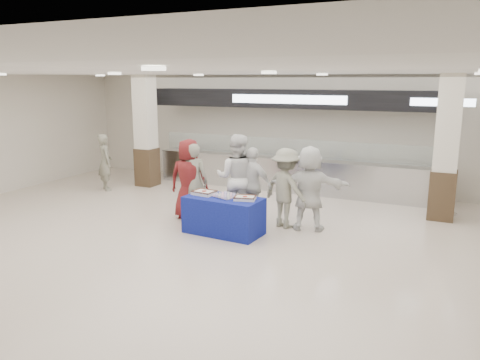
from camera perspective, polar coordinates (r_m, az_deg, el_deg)
The scene contains 15 objects.
ground at distance 8.62m, azimuth -6.13°, elevation -8.75°, with size 14.00×14.00×0.00m, color beige.
serving_line at distance 13.10m, azimuth 6.15°, elevation 3.72°, with size 8.70×0.85×2.80m.
column_left at distance 13.87m, azimuth -11.41°, elevation 5.56°, with size 0.55×0.55×3.20m.
column_right at distance 11.16m, azimuth 23.83°, elevation 3.21°, with size 0.55×0.55×3.20m.
display_table at distance 9.48m, azimuth -2.00°, elevation -4.34°, with size 1.55×0.78×0.75m, color navy.
sheet_cake_left at distance 9.63m, azimuth -4.39°, elevation -1.50°, with size 0.47×0.39×0.09m.
sheet_cake_right at distance 9.18m, azimuth 0.62°, elevation -2.17°, with size 0.47×0.40×0.09m.
cupcake_tray at distance 9.39m, azimuth -1.79°, elevation -1.91°, with size 0.49×0.42×0.07m.
civilian_maroon at distance 10.46m, azimuth -6.24°, elevation 0.12°, with size 0.88×0.57×1.79m, color maroon.
soldier_a at distance 10.41m, azimuth -5.64°, elevation -0.16°, with size 0.62×0.41×1.71m, color gray.
chef_tall at distance 10.23m, azimuth -0.39°, elevation 0.27°, with size 0.93×0.73×1.92m, color white.
chef_short at distance 10.13m, azimuth 1.55°, elevation -0.61°, with size 0.97×0.40×1.65m, color white.
soldier_b at distance 9.81m, azimuth 5.62°, elevation -1.01°, with size 1.09×0.62×1.68m, color gray.
civilian_white at distance 9.68m, azimuth 8.44°, elevation -0.99°, with size 1.64×0.52×1.77m, color white.
soldier_bg at distance 13.64m, azimuth -16.12°, elevation 2.11°, with size 0.58×0.38×1.59m, color gray.
Camera 1 is at (4.25, -6.85, 3.07)m, focal length 35.00 mm.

